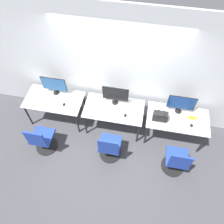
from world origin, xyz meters
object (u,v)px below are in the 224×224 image
Objects in this scene: keyboard_left at (52,102)px; monitor_center at (115,95)px; mouse_right at (192,126)px; monitor_left at (54,85)px; keyboard_center at (113,113)px; office_chair_right at (176,161)px; handbag at (160,116)px; mouse_left at (64,104)px; office_chair_left at (42,140)px; mouse_center at (125,115)px; office_chair_center at (110,148)px; monitor_right at (181,104)px; keyboard_right at (178,123)px.

monitor_center reaches higher than keyboard_left.
keyboard_left is at bearing -169.02° from monitor_center.
monitor_center is at bearing 169.28° from mouse_right.
monitor_left is 1.43m from keyboard_center.
keyboard_left is 0.43× the size of office_chair_right.
monitor_left is 1.87× the size of handbag.
mouse_left is 0.10× the size of office_chair_right.
keyboard_left is at bearing 179.16° from mouse_right.
monitor_center reaches higher than office_chair_left.
office_chair_right reaches higher than mouse_right.
monitor_left reaches higher than mouse_center.
office_chair_right reaches higher than keyboard_left.
monitor_right reaches higher than office_chair_center.
mouse_center is at bearing -163.08° from monitor_right.
monitor_left and monitor_right have the same top height.
office_chair_center is at bearing -25.30° from keyboard_left.
monitor_left is 1.43× the size of keyboard_right.
office_chair_left reaches higher than mouse_right.
monitor_right reaches higher than mouse_left.
monitor_right is 1.17m from office_chair_right.
keyboard_left is 4.37× the size of mouse_right.
office_chair_left is 1.00× the size of office_chair_center.
office_chair_right is at bearing -86.76° from monitor_right.
keyboard_left is 1.00× the size of keyboard_center.
monitor_right is (2.74, 0.28, 0.25)m from keyboard_left.
keyboard_left is at bearing 178.28° from mouse_center.
office_chair_left is 1.45m from office_chair_center.
monitor_right is 0.49m from mouse_right.
handbag is (2.37, 0.76, 0.45)m from office_chair_left.
office_chair_center is 3.04× the size of handbag.
handbag reaches higher than keyboard_center.
monitor_left is 1.82m from office_chair_center.
keyboard_center is 1.63m from office_chair_right.
office_chair_left is at bearing -179.00° from office_chair_right.
handbag is (0.98, -0.27, -0.15)m from monitor_center.
monitor_center and monitor_right have the same top height.
monitor_left is 2.77m from keyboard_right.
monitor_left is 1.22m from office_chair_left.
office_chair_center is 1.23m from handbag.
monitor_left is at bearing 172.84° from handbag.
office_chair_left is 1.00× the size of office_chair_right.
office_chair_right is at bearing -14.45° from keyboard_left.
mouse_left is (0.28, -0.01, 0.01)m from keyboard_left.
office_chair_center reaches higher than keyboard_left.
handbag reaches higher than mouse_center.
office_chair_left is (-0.02, -1.06, -0.60)m from monitor_left.
handbag is at bearing 3.50° from mouse_center.
keyboard_right is at bearing -0.86° from keyboard_left.
mouse_center is 0.30× the size of handbag.
office_chair_center is 10.12× the size of mouse_right.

